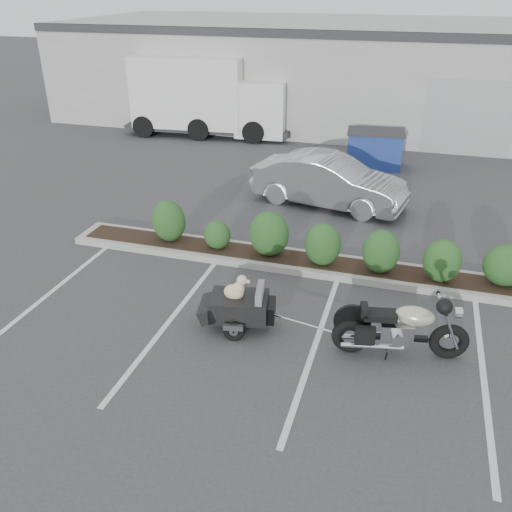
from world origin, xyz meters
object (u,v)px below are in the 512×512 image
(sedan, at_px, (329,181))
(dumpster, at_px, (374,149))
(motorcycle, at_px, (401,329))
(pet_trailer, at_px, (238,305))
(delivery_truck, at_px, (209,97))

(sedan, xyz_separation_m, dumpster, (0.84, 3.85, -0.08))
(motorcycle, height_order, pet_trailer, motorcycle)
(motorcycle, height_order, dumpster, motorcycle)
(dumpster, height_order, delivery_truck, delivery_truck)
(pet_trailer, xyz_separation_m, dumpster, (1.32, 10.17, 0.16))
(motorcycle, relative_size, pet_trailer, 1.23)
(pet_trailer, distance_m, sedan, 6.34)
(motorcycle, xyz_separation_m, sedan, (-2.30, 6.33, 0.18))
(delivery_truck, bearing_deg, sedan, -51.91)
(motorcycle, xyz_separation_m, pet_trailer, (-2.79, 0.02, -0.06))
(pet_trailer, relative_size, delivery_truck, 0.27)
(dumpster, relative_size, delivery_truck, 0.29)
(sedan, relative_size, delivery_truck, 0.62)
(pet_trailer, xyz_separation_m, delivery_truck, (-5.41, 12.61, 0.99))
(pet_trailer, distance_m, dumpster, 10.26)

